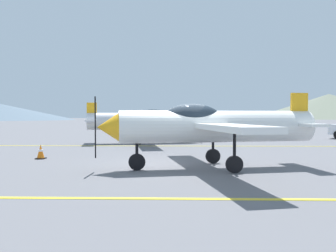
# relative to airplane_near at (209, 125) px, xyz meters

# --- Properties ---
(ground_plane) EXTENTS (400.00, 400.00, 0.00)m
(ground_plane) POSITION_rel_airplane_near_xyz_m (-1.24, 0.28, -1.42)
(ground_plane) COLOR slate
(apron_line_near) EXTENTS (80.00, 0.16, 0.01)m
(apron_line_near) POSITION_rel_airplane_near_xyz_m (-1.24, -4.14, -1.42)
(apron_line_near) COLOR yellow
(apron_line_near) RESTS_ON ground_plane
(apron_line_far) EXTENTS (80.00, 0.16, 0.01)m
(apron_line_far) POSITION_rel_airplane_near_xyz_m (-1.24, 8.02, -1.42)
(apron_line_far) COLOR yellow
(apron_line_far) RESTS_ON ground_plane
(airplane_near) EXTENTS (7.40, 8.44, 2.53)m
(airplane_near) POSITION_rel_airplane_near_xyz_m (0.00, 0.00, 0.00)
(airplane_near) COLOR white
(airplane_near) RESTS_ON ground_plane
(airplane_mid) EXTENTS (7.40, 8.45, 2.53)m
(airplane_mid) POSITION_rel_airplane_near_xyz_m (-3.09, 10.04, 0.00)
(airplane_mid) COLOR silver
(airplane_mid) RESTS_ON ground_plane
(traffic_cone_front) EXTENTS (0.36, 0.36, 0.59)m
(traffic_cone_front) POSITION_rel_airplane_near_xyz_m (-6.55, 2.25, -1.14)
(traffic_cone_front) COLOR black
(traffic_cone_front) RESTS_ON ground_plane
(hill_centerleft) EXTENTS (75.25, 75.25, 12.25)m
(hill_centerleft) POSITION_rel_airplane_near_xyz_m (74.29, 157.41, 4.70)
(hill_centerleft) COLOR slate
(hill_centerleft) RESTS_ON ground_plane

